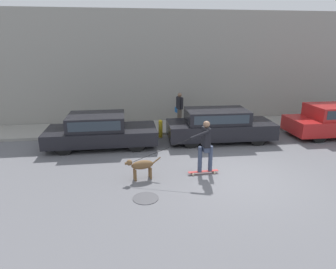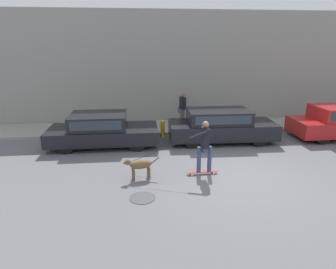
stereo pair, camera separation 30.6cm
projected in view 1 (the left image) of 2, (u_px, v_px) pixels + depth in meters
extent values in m
plane|color=slate|center=(237.00, 177.00, 8.95)|extent=(36.00, 36.00, 0.00)
cube|color=gray|center=(190.00, 68.00, 14.73)|extent=(32.00, 0.30, 5.35)
cube|color=gray|center=(195.00, 126.00, 14.27)|extent=(30.00, 2.25, 0.12)
cylinder|color=black|center=(135.00, 131.00, 12.49)|extent=(0.65, 0.20, 0.65)
cylinder|color=black|center=(136.00, 143.00, 10.99)|extent=(0.65, 0.20, 0.65)
cylinder|color=black|center=(71.00, 133.00, 12.16)|extent=(0.65, 0.20, 0.65)
cylinder|color=black|center=(63.00, 146.00, 10.66)|extent=(0.65, 0.20, 0.65)
cube|color=black|center=(102.00, 135.00, 11.54)|extent=(4.18, 1.84, 0.53)
cube|color=black|center=(96.00, 121.00, 11.36)|extent=(2.10, 1.65, 0.54)
cube|color=#28333D|center=(94.00, 127.00, 10.57)|extent=(1.84, 0.02, 0.35)
cylinder|color=black|center=(245.00, 127.00, 13.02)|extent=(0.66, 0.22, 0.65)
cylinder|color=black|center=(258.00, 137.00, 11.65)|extent=(0.66, 0.22, 0.65)
cylinder|color=black|center=(185.00, 129.00, 12.74)|extent=(0.66, 0.22, 0.65)
cylinder|color=black|center=(191.00, 140.00, 11.37)|extent=(0.66, 0.22, 0.65)
cube|color=black|center=(220.00, 129.00, 12.15)|extent=(4.29, 1.80, 0.60)
cube|color=black|center=(217.00, 116.00, 11.97)|extent=(2.46, 1.58, 0.52)
cube|color=#28333D|center=(222.00, 120.00, 11.23)|extent=(2.13, 0.07, 0.33)
cylinder|color=black|center=(298.00, 125.00, 13.42)|extent=(0.64, 0.20, 0.64)
cylinder|color=black|center=(319.00, 135.00, 12.00)|extent=(0.64, 0.20, 0.64)
cube|color=#B21E1E|center=(336.00, 111.00, 12.64)|extent=(2.15, 1.57, 0.55)
cylinder|color=brown|center=(135.00, 176.00, 8.66)|extent=(0.07, 0.07, 0.34)
cylinder|color=brown|center=(134.00, 174.00, 8.79)|extent=(0.07, 0.07, 0.34)
cylinder|color=brown|center=(151.00, 173.00, 8.80)|extent=(0.07, 0.07, 0.34)
cylinder|color=brown|center=(149.00, 172.00, 8.93)|extent=(0.07, 0.07, 0.34)
ellipsoid|color=brown|center=(142.00, 165.00, 8.71)|extent=(0.70, 0.39, 0.26)
sphere|color=brown|center=(129.00, 163.00, 8.56)|extent=(0.17, 0.17, 0.17)
cylinder|color=brown|center=(127.00, 163.00, 8.54)|extent=(0.11, 0.09, 0.08)
cylinder|color=brown|center=(156.00, 160.00, 8.83)|extent=(0.27, 0.09, 0.20)
cylinder|color=beige|center=(193.00, 175.00, 9.05)|extent=(0.07, 0.03, 0.07)
cylinder|color=beige|center=(192.00, 173.00, 9.19)|extent=(0.07, 0.03, 0.07)
cylinder|color=beige|center=(215.00, 173.00, 9.17)|extent=(0.07, 0.03, 0.07)
cylinder|color=beige|center=(213.00, 171.00, 9.31)|extent=(0.07, 0.03, 0.07)
cube|color=#A82D2D|center=(203.00, 171.00, 9.17)|extent=(0.95, 0.17, 0.02)
cylinder|color=#38425B|center=(200.00, 159.00, 9.03)|extent=(0.13, 0.13, 0.80)
cylinder|color=#38425B|center=(210.00, 158.00, 9.09)|extent=(0.13, 0.13, 0.80)
cube|color=#38425B|center=(206.00, 149.00, 8.96)|extent=(0.17, 0.29, 0.16)
cube|color=black|center=(206.00, 137.00, 8.85)|extent=(0.20, 0.37, 0.58)
sphere|color=brown|center=(207.00, 124.00, 8.74)|extent=(0.20, 0.20, 0.20)
cylinder|color=black|center=(204.00, 136.00, 9.07)|extent=(0.08, 0.08, 0.55)
cylinder|color=black|center=(200.00, 135.00, 8.57)|extent=(0.55, 0.09, 0.27)
cylinder|color=black|center=(160.00, 151.00, 8.57)|extent=(1.78, 0.04, 0.69)
cylinder|color=brown|center=(179.00, 116.00, 14.23)|extent=(0.13, 0.13, 0.76)
cylinder|color=brown|center=(180.00, 117.00, 14.10)|extent=(0.13, 0.13, 0.76)
cube|color=black|center=(180.00, 103.00, 13.97)|extent=(0.29, 0.40, 0.55)
cylinder|color=black|center=(177.00, 102.00, 14.16)|extent=(0.08, 0.08, 0.53)
cylinder|color=black|center=(182.00, 104.00, 13.78)|extent=(0.08, 0.08, 0.53)
sphere|color=brown|center=(180.00, 95.00, 13.86)|extent=(0.19, 0.19, 0.19)
cube|color=#1E569E|center=(177.00, 110.00, 14.27)|extent=(0.20, 0.35, 0.25)
cylinder|color=#38383D|center=(146.00, 198.00, 7.73)|extent=(0.68, 0.68, 0.01)
cylinder|color=gold|center=(161.00, 130.00, 12.65)|extent=(0.17, 0.17, 0.63)
sphere|color=gold|center=(160.00, 122.00, 12.55)|extent=(0.18, 0.18, 0.18)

